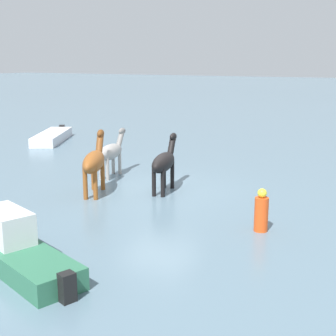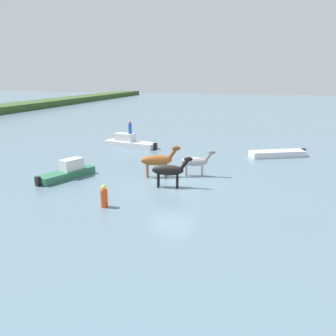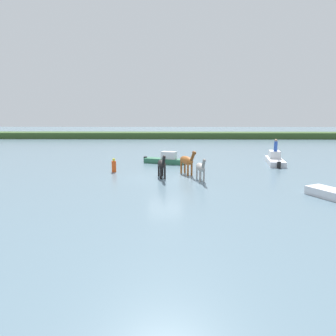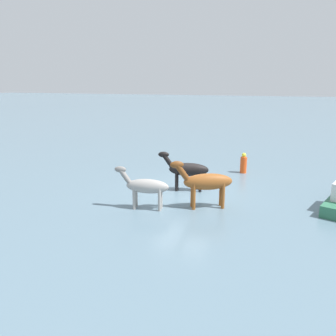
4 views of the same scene
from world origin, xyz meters
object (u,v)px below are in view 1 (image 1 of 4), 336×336
(boat_motor_center, at_px, (52,138))
(buoy_channel_marker, at_px, (261,212))
(horse_dark_mare, at_px, (111,152))
(horse_dun_straggler, at_px, (94,162))
(boat_launch_far, at_px, (16,253))
(horse_lead, at_px, (164,162))

(boat_motor_center, xyz_separation_m, buoy_channel_marker, (-14.10, 8.36, 0.34))
(boat_motor_center, height_order, buoy_channel_marker, buoy_channel_marker)
(horse_dark_mare, xyz_separation_m, boat_motor_center, (7.32, -5.18, -0.78))
(boat_motor_center, relative_size, buoy_channel_marker, 3.92)
(horse_dark_mare, relative_size, buoy_channel_marker, 1.95)
(horse_dun_straggler, xyz_separation_m, horse_dark_mare, (0.86, -2.25, -0.14))
(horse_dun_straggler, distance_m, boat_motor_center, 11.09)
(horse_dun_straggler, distance_m, boat_launch_far, 5.82)
(horse_lead, distance_m, boat_motor_center, 11.85)
(horse_lead, bearing_deg, boat_launch_far, 168.95)
(horse_dun_straggler, distance_m, buoy_channel_marker, 6.02)
(horse_dun_straggler, relative_size, boat_motor_center, 0.55)
(horse_lead, relative_size, horse_dark_mare, 1.07)
(horse_lead, distance_m, boat_launch_far, 6.78)
(horse_lead, bearing_deg, buoy_channel_marker, -129.46)
(horse_lead, height_order, horse_dun_straggler, horse_dun_straggler)
(boat_launch_far, distance_m, buoy_channel_marker, 6.09)
(horse_lead, relative_size, buoy_channel_marker, 2.09)
(boat_motor_center, distance_m, buoy_channel_marker, 16.39)
(horse_dun_straggler, bearing_deg, horse_lead, -79.87)
(horse_dark_mare, height_order, buoy_channel_marker, horse_dark_mare)
(buoy_channel_marker, bearing_deg, horse_dark_mare, -25.14)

